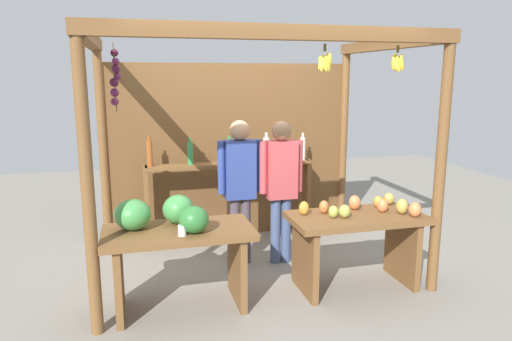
# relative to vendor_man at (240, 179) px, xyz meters

# --- Properties ---
(ground_plane) EXTENTS (12.00, 12.00, 0.00)m
(ground_plane) POSITION_rel_vendor_man_xyz_m (0.10, -0.09, -0.94)
(ground_plane) COLOR gray
(ground_plane) RESTS_ON ground
(market_stall) EXTENTS (3.19, 2.19, 2.43)m
(market_stall) POSITION_rel_vendor_man_xyz_m (0.10, 0.40, 0.47)
(market_stall) COLOR brown
(market_stall) RESTS_ON ground
(fruit_counter_left) EXTENTS (1.29, 0.67, 1.00)m
(fruit_counter_left) POSITION_rel_vendor_man_xyz_m (-0.79, -0.84, -0.29)
(fruit_counter_left) COLOR brown
(fruit_counter_left) RESTS_ON ground
(fruit_counter_right) EXTENTS (1.29, 0.66, 0.88)m
(fruit_counter_right) POSITION_rel_vendor_man_xyz_m (0.96, -0.86, -0.38)
(fruit_counter_right) COLOR brown
(fruit_counter_right) RESTS_ON ground
(bottle_shelf_unit) EXTENTS (2.05, 0.22, 1.36)m
(bottle_shelf_unit) POSITION_rel_vendor_man_xyz_m (0.03, 0.69, -0.15)
(bottle_shelf_unit) COLOR brown
(bottle_shelf_unit) RESTS_ON ground
(vendor_man) EXTENTS (0.48, 0.21, 1.58)m
(vendor_man) POSITION_rel_vendor_man_xyz_m (0.00, 0.00, 0.00)
(vendor_man) COLOR #4B3F47
(vendor_man) RESTS_ON ground
(vendor_woman) EXTENTS (0.48, 0.21, 1.57)m
(vendor_woman) POSITION_rel_vendor_man_xyz_m (0.43, -0.09, -0.01)
(vendor_woman) COLOR #42547D
(vendor_woman) RESTS_ON ground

